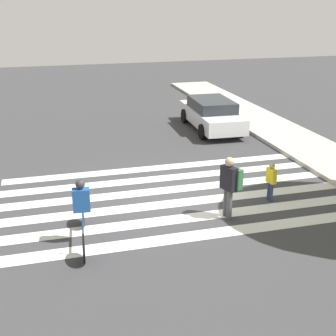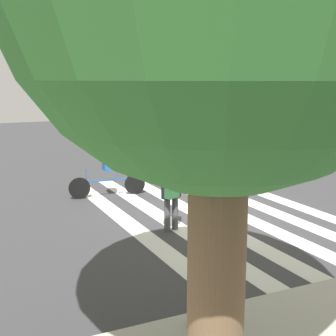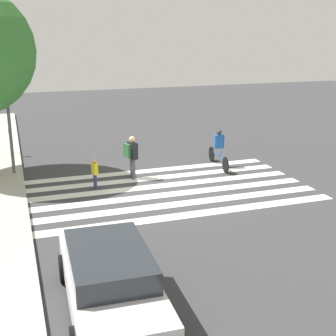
# 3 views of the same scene
# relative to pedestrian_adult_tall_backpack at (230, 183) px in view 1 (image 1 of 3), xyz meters

# --- Properties ---
(ground_plane) EXTENTS (60.00, 60.00, 0.00)m
(ground_plane) POSITION_rel_pedestrian_adult_tall_backpack_xyz_m (-1.75, -0.98, -0.99)
(ground_plane) COLOR #38383A
(crosswalk_stripes) EXTENTS (5.49, 10.00, 0.01)m
(crosswalk_stripes) POSITION_rel_pedestrian_adult_tall_backpack_xyz_m (-1.75, -0.98, -0.99)
(crosswalk_stripes) COLOR silver
(crosswalk_stripes) RESTS_ON ground_plane
(pedestrian_adult_tall_backpack) EXTENTS (0.51, 0.49, 1.69)m
(pedestrian_adult_tall_backpack) POSITION_rel_pedestrian_adult_tall_backpack_xyz_m (0.00, 0.00, 0.00)
(pedestrian_adult_tall_backpack) COLOR #4C4C51
(pedestrian_adult_tall_backpack) RESTS_ON ground_plane
(pedestrian_adult_blue_shirt) EXTENTS (0.34, 0.21, 1.15)m
(pedestrian_adult_blue_shirt) POSITION_rel_pedestrian_adult_tall_backpack_xyz_m (-0.73, 1.57, -0.34)
(pedestrian_adult_blue_shirt) COLOR navy
(pedestrian_adult_blue_shirt) RESTS_ON ground_plane
(cyclist_near_curb) EXTENTS (2.42, 0.42, 1.62)m
(cyclist_near_curb) POSITION_rel_pedestrian_adult_tall_backpack_xyz_m (0.35, -3.85, -0.12)
(cyclist_near_curb) COLOR black
(cyclist_near_curb) RESTS_ON ground_plane
(car_parked_dark_suv) EXTENTS (4.61, 2.01, 1.35)m
(car_parked_dark_suv) POSITION_rel_pedestrian_adult_tall_backpack_xyz_m (-8.50, 2.67, -0.29)
(car_parked_dark_suv) COLOR silver
(car_parked_dark_suv) RESTS_ON ground_plane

